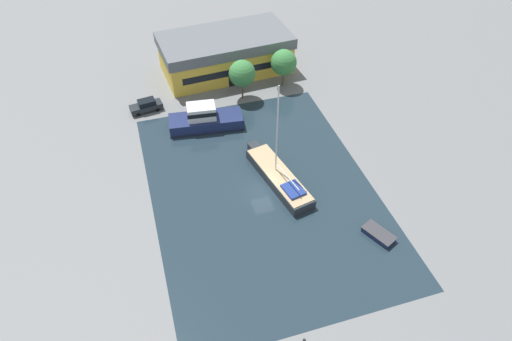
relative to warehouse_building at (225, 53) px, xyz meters
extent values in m
plane|color=slate|center=(-2.65, -28.72, -3.09)|extent=(440.00, 440.00, 0.00)
cube|color=#1E2D38|center=(-2.65, -28.72, -3.09)|extent=(26.42, 37.02, 0.01)
cube|color=gold|center=(0.00, 0.00, -0.88)|extent=(20.70, 11.64, 4.42)
cube|color=#565B60|center=(0.00, 0.00, 2.18)|extent=(21.32, 11.99, 1.69)
cube|color=black|center=(0.38, -5.10, -1.54)|extent=(2.40, 0.24, 3.10)
cube|color=black|center=(0.38, -5.09, -0.66)|extent=(16.96, 1.29, 1.11)
cylinder|color=brown|center=(0.41, -8.77, -1.69)|extent=(0.26, 0.26, 2.81)
sphere|color=#387A3D|center=(0.41, -8.77, 1.21)|extent=(3.98, 3.98, 3.98)
cylinder|color=brown|center=(7.47, -7.21, -1.81)|extent=(0.32, 0.32, 2.56)
sphere|color=#387A3D|center=(7.47, -7.21, 0.97)|extent=(4.01, 4.01, 4.01)
cube|color=#1E2328|center=(-14.10, -7.89, -2.39)|extent=(4.88, 2.43, 0.84)
cube|color=black|center=(-13.92, -7.86, -1.62)|extent=(2.63, 1.90, 0.70)
cube|color=black|center=(-15.13, -8.03, -1.66)|extent=(0.24, 1.42, 0.56)
cylinder|color=black|center=(-15.42, -8.88, -2.79)|extent=(0.62, 0.28, 0.60)
cylinder|color=black|center=(-15.65, -7.31, -2.79)|extent=(0.62, 0.28, 0.60)
cylinder|color=black|center=(-12.55, -8.47, -2.79)|extent=(0.62, 0.28, 0.60)
cylinder|color=black|center=(-12.78, -6.89, -2.79)|extent=(0.62, 0.28, 0.60)
cube|color=#23282D|center=(-0.20, -27.67, -2.45)|extent=(5.36, 12.20, 1.27)
cube|color=#23282D|center=(-1.52, -21.29, -2.45)|extent=(1.57, 1.45, 1.27)
cube|color=tan|center=(-0.20, -27.67, -1.78)|extent=(5.14, 11.71, 0.08)
cylinder|color=silver|center=(-0.38, -26.80, 4.35)|extent=(0.16, 0.16, 12.18)
cylinder|color=silver|center=(0.17, -29.41, -0.64)|extent=(1.20, 5.24, 0.12)
cube|color=navy|center=(0.47, -30.86, -1.59)|extent=(2.59, 2.98, 0.30)
cube|color=#19234C|center=(-6.46, -14.16, -2.25)|extent=(10.57, 4.75, 1.67)
cube|color=black|center=(-6.46, -14.16, -2.95)|extent=(10.68, 4.83, 0.18)
cube|color=silver|center=(-6.97, -14.10, -0.42)|extent=(4.16, 3.02, 1.99)
cube|color=black|center=(-6.97, -14.10, -0.22)|extent=(4.24, 3.10, 0.64)
cube|color=#19234C|center=(7.56, -39.01, -2.79)|extent=(3.04, 3.92, 0.59)
cube|color=#333338|center=(7.56, -39.01, -2.46)|extent=(3.19, 4.09, 0.08)
sphere|color=black|center=(-4.82, -48.18, -2.47)|extent=(0.30, 0.30, 0.30)
camera|label=1|loc=(-14.59, -65.40, 36.96)|focal=32.00mm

